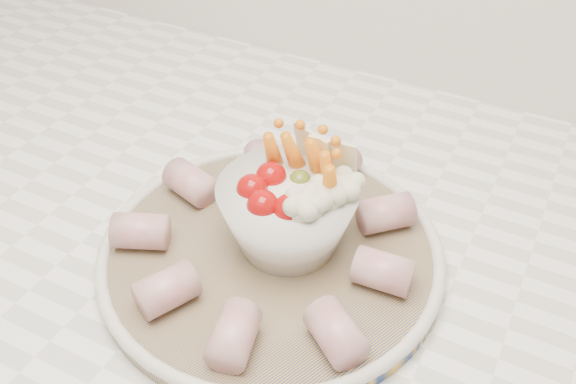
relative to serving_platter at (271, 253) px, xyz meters
The scene contains 3 objects.
serving_platter is the anchor object (origin of this frame).
veggie_bowl 0.05m from the serving_platter, 55.52° to the left, with size 0.13×0.13×0.11m.
cured_meat_rolls 0.02m from the serving_platter, 91.79° to the right, with size 0.27×0.29×0.03m.
Camera 1 is at (0.27, 1.01, 1.36)m, focal length 40.00 mm.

